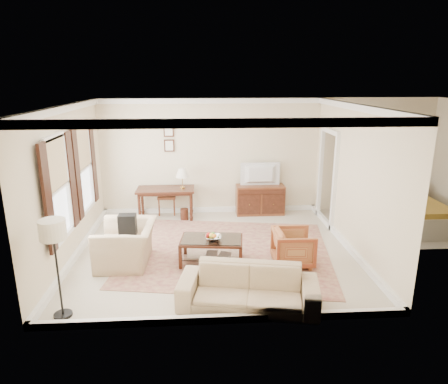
{
  "coord_description": "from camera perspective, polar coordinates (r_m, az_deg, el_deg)",
  "views": [
    {
      "loc": [
        -0.3,
        -7.42,
        3.37
      ],
      "look_at": [
        0.2,
        0.3,
        1.15
      ],
      "focal_mm": 32.0,
      "sensor_mm": 36.0,
      "label": 1
    }
  ],
  "objects": [
    {
      "name": "striped_armchair",
      "position": [
        7.57,
        9.88,
        -7.57
      ],
      "size": [
        0.69,
        0.74,
        0.74
      ],
      "primitive_type": "imported",
      "rotation": [
        0.0,
        0.0,
        1.55
      ],
      "color": "brown",
      "rests_on": "room_shell"
    },
    {
      "name": "doorway",
      "position": [
        9.69,
        14.51,
        1.8
      ],
      "size": [
        0.1,
        1.12,
        2.25
      ],
      "primitive_type": null,
      "color": "white",
      "rests_on": "room_shell"
    },
    {
      "name": "tv",
      "position": [
        10.0,
        5.3,
        3.53
      ],
      "size": [
        0.95,
        0.55,
        0.12
      ],
      "primitive_type": "imported",
      "rotation": [
        0.0,
        0.0,
        3.14
      ],
      "color": "black",
      "rests_on": "sideboard"
    },
    {
      "name": "rug",
      "position": [
        8.11,
        0.59,
        -8.5
      ],
      "size": [
        4.46,
        3.99,
        0.01
      ],
      "primitive_type": "cube",
      "rotation": [
        0.0,
        0.0,
        -0.16
      ],
      "color": "maroon",
      "rests_on": "room_shell"
    },
    {
      "name": "book_b",
      "position": [
        7.56,
        -0.7,
        -8.9
      ],
      "size": [
        0.27,
        0.12,
        0.38
      ],
      "primitive_type": "imported",
      "rotation": [
        0.0,
        0.0,
        -0.34
      ],
      "color": "brown",
      "rests_on": "coffee_table"
    },
    {
      "name": "desk_lamp",
      "position": [
        9.77,
        -5.98,
        1.96
      ],
      "size": [
        0.32,
        0.32,
        0.5
      ],
      "primitive_type": null,
      "color": "silver",
      "rests_on": "writing_desk"
    },
    {
      "name": "sofa",
      "position": [
        6.18,
        3.49,
        -12.67
      ],
      "size": [
        2.18,
        1.0,
        0.82
      ],
      "primitive_type": "imported",
      "rotation": [
        0.0,
        0.0,
        -0.19
      ],
      "color": "#CCAA8A",
      "rests_on": "room_shell"
    },
    {
      "name": "framed_prints",
      "position": [
        10.02,
        -7.87,
        7.66
      ],
      "size": [
        0.25,
        0.04,
        0.68
      ],
      "primitive_type": null,
      "color": "#4A2215",
      "rests_on": "room_shell"
    },
    {
      "name": "fruit_bowl",
      "position": [
        7.41,
        -1.52,
        -6.45
      ],
      "size": [
        0.42,
        0.42,
        0.1
      ],
      "primitive_type": "imported",
      "color": "silver",
      "rests_on": "coffee_table"
    },
    {
      "name": "window_rear",
      "position": [
        8.85,
        -19.39,
        3.22
      ],
      "size": [
        0.12,
        1.56,
        1.8
      ],
      "primitive_type": null,
      "color": "#CCB284",
      "rests_on": "room_shell"
    },
    {
      "name": "book_a",
      "position": [
        7.61,
        -2.59,
        -8.71
      ],
      "size": [
        0.28,
        0.09,
        0.38
      ],
      "primitive_type": "imported",
      "rotation": [
        0.0,
        0.0,
        -0.18
      ],
      "color": "brown",
      "rests_on": "coffee_table"
    },
    {
      "name": "annex_bedroom",
      "position": [
        10.28,
        24.3,
        -2.61
      ],
      "size": [
        3.0,
        2.7,
        2.9
      ],
      "color": "beige",
      "rests_on": "ground"
    },
    {
      "name": "floor_lamp",
      "position": [
        6.04,
        -23.2,
        -5.93
      ],
      "size": [
        0.37,
        0.37,
        1.5
      ],
      "color": "black",
      "rests_on": "room_shell"
    },
    {
      "name": "backpack",
      "position": [
        7.62,
        -13.62,
        -4.44
      ],
      "size": [
        0.27,
        0.35,
        0.4
      ],
      "primitive_type": "cube",
      "rotation": [
        0.0,
        0.0,
        -1.39
      ],
      "color": "black",
      "rests_on": "club_armchair"
    },
    {
      "name": "club_armchair",
      "position": [
        7.67,
        -13.84,
        -6.34
      ],
      "size": [
        0.81,
        1.21,
        1.03
      ],
      "primitive_type": "imported",
      "rotation": [
        0.0,
        0.0,
        -1.61
      ],
      "color": "#CCAA8A",
      "rests_on": "room_shell"
    },
    {
      "name": "coffee_table",
      "position": [
        7.53,
        -1.78,
        -7.43
      ],
      "size": [
        1.22,
        0.8,
        0.49
      ],
      "rotation": [
        0.0,
        0.0,
        -0.11
      ],
      "color": "#4A2215",
      "rests_on": "room_shell"
    },
    {
      "name": "sideboard",
      "position": [
        10.23,
        5.16,
        -1.08
      ],
      "size": [
        1.22,
        0.47,
        0.75
      ],
      "primitive_type": "cube",
      "color": "brown",
      "rests_on": "room_shell"
    },
    {
      "name": "desk_chair",
      "position": [
        10.26,
        -8.18,
        -0.26
      ],
      "size": [
        0.55,
        0.55,
        1.05
      ],
      "primitive_type": null,
      "rotation": [
        0.0,
        0.0,
        -0.26
      ],
      "color": "brown",
      "rests_on": "room_shell"
    },
    {
      "name": "window_front",
      "position": [
        7.37,
        -22.59,
        0.44
      ],
      "size": [
        0.12,
        1.56,
        1.8
      ],
      "primitive_type": null,
      "color": "#CCB284",
      "rests_on": "room_shell"
    },
    {
      "name": "room_shell",
      "position": [
        7.48,
        -1.4,
        9.1
      ],
      "size": [
        5.51,
        5.01,
        2.91
      ],
      "color": "beige",
      "rests_on": "ground"
    },
    {
      "name": "writing_desk",
      "position": [
        9.89,
        -8.33,
        -0.11
      ],
      "size": [
        1.4,
        0.7,
        0.76
      ],
      "color": "#4A2215",
      "rests_on": "room_shell"
    }
  ]
}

